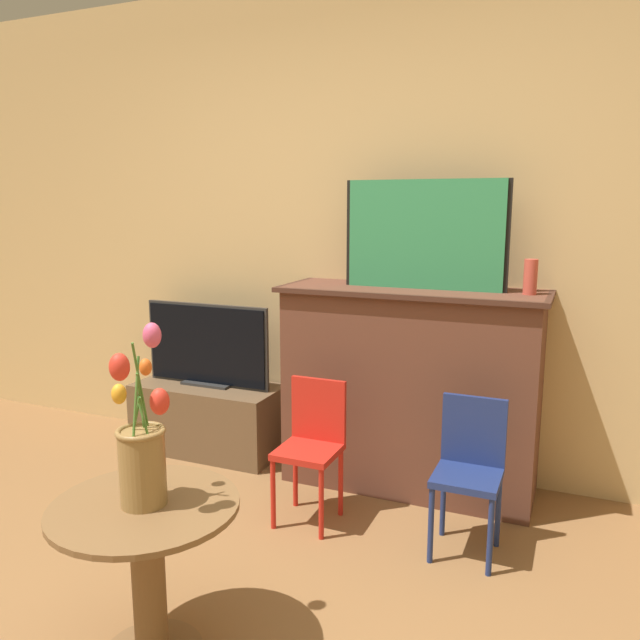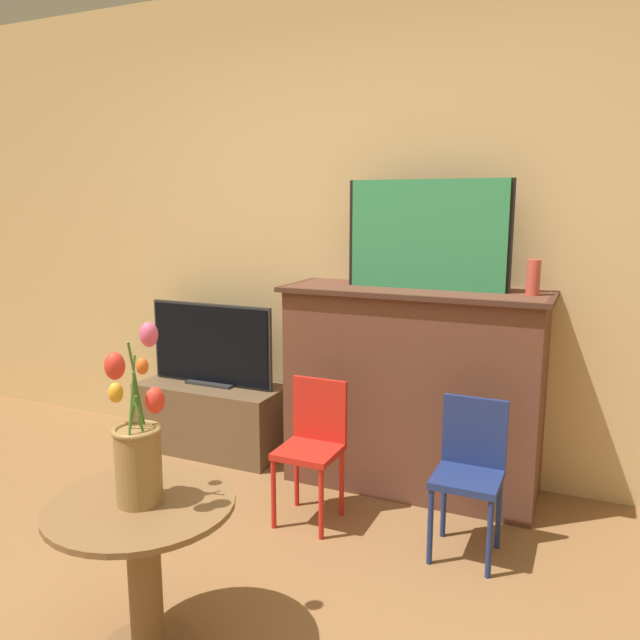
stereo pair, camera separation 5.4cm
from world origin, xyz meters
TOP-DOWN VIEW (x-y plane):
  - wall_back at (0.00, 2.13)m, footprint 8.00×0.06m
  - fireplace_mantel at (0.33, 1.88)m, footprint 1.35×0.49m
  - painting at (0.38, 1.88)m, footprint 0.82×0.03m
  - mantel_candle at (0.90, 1.88)m, footprint 0.06×0.06m
  - tv_stand at (-0.92, 1.87)m, footprint 0.89×0.42m
  - tv_monitor at (-0.92, 1.88)m, footprint 0.82×0.12m
  - chair_red at (-0.00, 1.35)m, footprint 0.28×0.28m
  - chair_blue at (0.73, 1.36)m, footprint 0.28×0.28m
  - side_table at (-0.11, 0.27)m, footprint 0.60×0.60m
  - vase_tulips at (-0.11, 0.27)m, footprint 0.24×0.28m

SIDE VIEW (x-z plane):
  - tv_stand at x=-0.92m, z-range 0.00..0.41m
  - side_table at x=-0.11m, z-range 0.08..0.63m
  - chair_red at x=0.00m, z-range 0.05..0.73m
  - chair_blue at x=0.73m, z-range 0.05..0.73m
  - fireplace_mantel at x=0.33m, z-range 0.01..1.08m
  - tv_monitor at x=-0.92m, z-range 0.41..0.90m
  - vase_tulips at x=-0.11m, z-range 0.45..1.02m
  - mantel_candle at x=0.90m, z-range 1.07..1.23m
  - painting at x=0.38m, z-range 1.07..1.61m
  - wall_back at x=0.00m, z-range 0.00..2.70m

